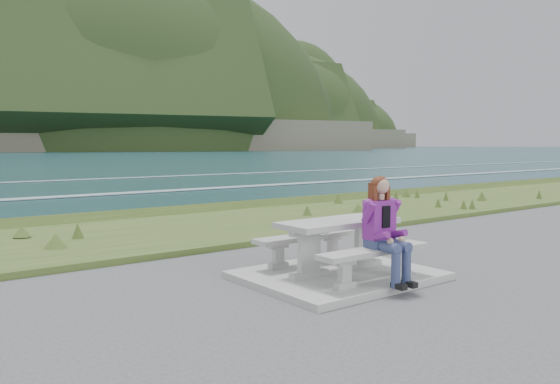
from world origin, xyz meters
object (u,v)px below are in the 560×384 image
at_px(picnic_table, 338,231).
at_px(seated_woman, 387,244).
at_px(bench_seaward, 306,241).
at_px(bench_landward, 375,256).

relative_size(picnic_table, seated_woman, 1.28).
bearing_deg(picnic_table, bench_seaward, 90.00).
relative_size(picnic_table, bench_landward, 1.00).
height_order(bench_landward, bench_seaward, same).
relative_size(picnic_table, bench_seaward, 1.00).
distance_m(bench_seaward, seated_woman, 1.55).
relative_size(bench_landward, seated_woman, 1.28).
relative_size(bench_landward, bench_seaward, 1.00).
bearing_deg(seated_woman, bench_landward, 128.44).
distance_m(bench_landward, seated_woman, 0.23).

